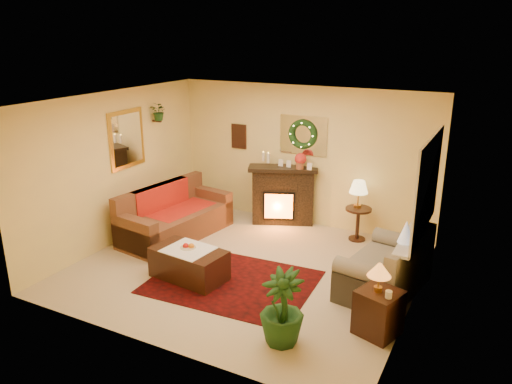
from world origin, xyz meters
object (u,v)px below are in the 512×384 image
at_px(loveseat, 385,263).
at_px(coffee_table, 189,265).
at_px(sofa, 176,214).
at_px(end_table_square, 378,314).
at_px(fireplace, 283,195).
at_px(side_table_round, 358,222).

height_order(loveseat, coffee_table, loveseat).
bearing_deg(sofa, end_table_square, -10.40).
bearing_deg(fireplace, side_table_round, -28.71).
bearing_deg(loveseat, fireplace, 153.41).
height_order(sofa, fireplace, fireplace).
height_order(fireplace, end_table_square, fireplace).
bearing_deg(loveseat, sofa, -174.03).
distance_m(sofa, end_table_square, 4.20).
bearing_deg(loveseat, coffee_table, -150.13).
bearing_deg(fireplace, loveseat, -59.07).
bearing_deg(sofa, loveseat, 4.69).
distance_m(fireplace, side_table_round, 1.54).
relative_size(sofa, loveseat, 1.39).
distance_m(sofa, loveseat, 3.78).
bearing_deg(coffee_table, side_table_round, 61.11).
xyz_separation_m(side_table_round, end_table_square, (1.05, -2.68, -0.05)).
distance_m(loveseat, coffee_table, 2.84).
height_order(loveseat, side_table_round, loveseat).
bearing_deg(sofa, side_table_round, 32.76).
relative_size(sofa, coffee_table, 1.91).
distance_m(loveseat, end_table_square, 1.13).
bearing_deg(loveseat, side_table_round, 127.88).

